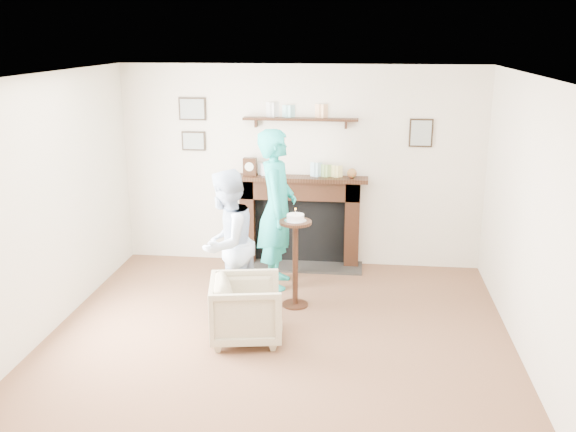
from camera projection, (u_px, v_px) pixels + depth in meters
The scene contains 6 objects.
ground at pixel (274, 353), 5.94m from camera, with size 5.00×5.00×0.00m, color brown.
room_shell at pixel (283, 166), 6.15m from camera, with size 4.54×5.02×2.52m.
armchair at pixel (247, 338), 6.22m from camera, with size 0.66×0.68×0.62m, color #BDA78C.
man at pixel (228, 313), 6.79m from camera, with size 0.75×0.58×1.54m, color silver.
woman at pixel (277, 284), 7.56m from camera, with size 0.67×0.44×1.84m, color teal.
pedestal_table at pixel (295, 246), 6.79m from camera, with size 0.34×0.34×1.10m.
Camera 1 is at (0.75, -5.31, 2.86)m, focal length 40.00 mm.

